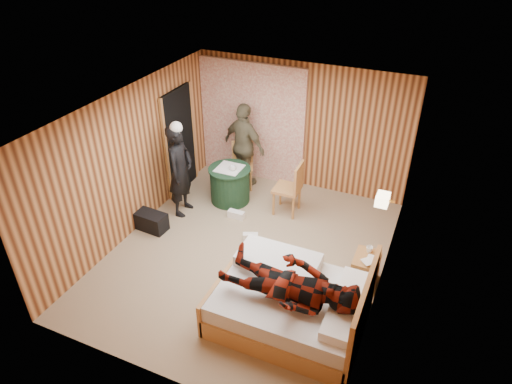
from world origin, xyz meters
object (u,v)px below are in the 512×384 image
at_px(woman_standing, 180,171).
at_px(man_at_table, 244,146).
at_px(round_table, 230,184).
at_px(duffel_bag, 151,221).
at_px(man_on_bed, 290,278).
at_px(chair_near, 292,185).
at_px(bed, 292,303).
at_px(wall_lamp, 383,200).
at_px(chair_far, 242,161).
at_px(nightstand, 365,269).

distance_m(woman_standing, man_at_table, 1.49).
xyz_separation_m(round_table, duffel_bag, (-0.86, -1.39, -0.20)).
bearing_deg(duffel_bag, man_on_bed, -17.88).
relative_size(chair_near, man_on_bed, 0.58).
distance_m(bed, round_table, 3.17).
bearing_deg(wall_lamp, chair_far, 152.45).
distance_m(duffel_bag, woman_standing, 1.02).
height_order(round_table, woman_standing, woman_standing).
height_order(bed, round_table, bed).
xyz_separation_m(nightstand, man_at_table, (-2.86, 1.92, 0.61)).
xyz_separation_m(bed, duffel_bag, (-2.97, 0.97, -0.14)).
relative_size(wall_lamp, round_table, 0.33).
height_order(round_table, chair_far, chair_far).
xyz_separation_m(wall_lamp, nightstand, (-0.04, -0.35, -1.04)).
relative_size(round_table, man_at_table, 0.46).
relative_size(chair_far, man_on_bed, 0.53).
relative_size(wall_lamp, chair_far, 0.28).
xyz_separation_m(round_table, chair_far, (-0.03, 0.63, 0.18)).
height_order(bed, chair_far, bed).
height_order(woman_standing, man_on_bed, man_on_bed).
xyz_separation_m(round_table, chair_near, (1.22, 0.07, 0.24)).
distance_m(bed, man_at_table, 3.74).
bearing_deg(man_at_table, chair_near, 172.54).
distance_m(wall_lamp, chair_far, 3.40).
bearing_deg(bed, wall_lamp, 61.45).
relative_size(round_table, man_on_bed, 0.45).
bearing_deg(bed, man_on_bed, -84.08).
xyz_separation_m(nightstand, man_on_bed, (-0.73, -1.34, 0.70)).
height_order(chair_far, duffel_bag, chair_far).
relative_size(nightstand, duffel_bag, 0.90).
xyz_separation_m(bed, man_at_table, (-2.11, 3.03, 0.56)).
height_order(chair_near, woman_standing, woman_standing).
height_order(chair_far, chair_near, chair_near).
bearing_deg(man_on_bed, round_table, 129.44).
xyz_separation_m(bed, woman_standing, (-2.73, 1.68, 0.55)).
bearing_deg(man_at_table, man_on_bed, 141.94).
bearing_deg(chair_far, man_on_bed, -79.61).
distance_m(chair_far, man_on_bed, 3.91).
bearing_deg(woman_standing, wall_lamp, -98.51).
bearing_deg(man_on_bed, nightstand, 61.44).
distance_m(wall_lamp, bed, 1.94).
height_order(wall_lamp, woman_standing, woman_standing).
bearing_deg(chair_near, round_table, -88.44).
bearing_deg(chair_near, wall_lamp, 58.43).
height_order(wall_lamp, nightstand, wall_lamp).
bearing_deg(chair_far, chair_near, -47.74).
distance_m(round_table, man_at_table, 0.84).
xyz_separation_m(bed, chair_far, (-2.14, 3.00, 0.23)).
distance_m(chair_far, chair_near, 1.37).
bearing_deg(woman_standing, round_table, -47.38).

